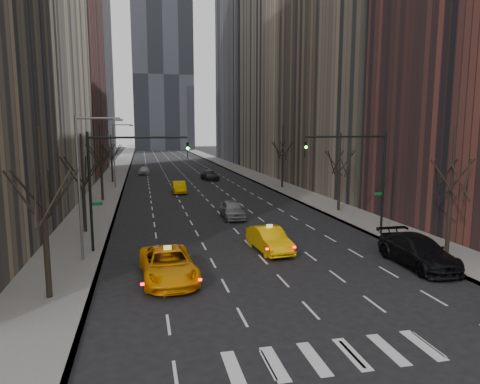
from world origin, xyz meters
TOP-DOWN VIEW (x-y plane):
  - ground at (0.00, 0.00)m, footprint 400.00×400.00m
  - sidewalk_left at (-12.25, 70.00)m, footprint 4.50×320.00m
  - sidewalk_right at (12.25, 70.00)m, footprint 4.50×320.00m
  - bld_left_far at (-21.50, 66.00)m, footprint 14.00×28.00m
  - bld_left_deep at (-21.50, 96.00)m, footprint 14.00×30.00m
  - bld_right_far at (21.50, 64.00)m, footprint 14.00×28.00m
  - bld_right_deep at (21.50, 95.00)m, footprint 14.00×30.00m
  - tower_far at (2.00, 170.00)m, footprint 24.00×24.00m
  - tree_lw_a at (-12.00, 4.00)m, footprint 3.36×3.50m
  - tree_lw_b at (-12.00, 18.00)m, footprint 3.36×3.50m
  - tree_lw_c at (-12.00, 34.00)m, footprint 3.36×3.50m
  - tree_lw_d at (-12.00, 52.00)m, footprint 3.36×3.50m
  - tree_rw_a at (12.00, 6.00)m, footprint 3.36×3.50m
  - tree_rw_b at (12.00, 22.00)m, footprint 3.36×3.50m
  - tree_rw_c at (12.00, 40.00)m, footprint 3.36×3.50m
  - traffic_mast_left at (-9.11, 12.00)m, footprint 6.69×0.39m
  - traffic_mast_right at (9.11, 12.00)m, footprint 6.69×0.39m
  - streetlight_near at (-10.84, 10.00)m, footprint 2.83×0.22m
  - streetlight_far at (-10.84, 45.00)m, footprint 2.83×0.22m
  - taxi_suv at (-6.15, 5.61)m, footprint 3.23×6.35m
  - taxi_sedan at (0.95, 9.75)m, footprint 2.20×5.16m
  - silver_sedan_ahead at (0.77, 21.21)m, footprint 2.14×4.95m
  - parked_suv_black at (8.88, 4.67)m, footprint 2.69×6.36m
  - far_taxi at (-2.72, 38.64)m, footprint 1.70×4.72m
  - far_suv_grey at (3.51, 52.61)m, footprint 2.86×5.61m
  - far_car_white at (-7.06, 64.09)m, footprint 2.20×4.55m

SIDE VIEW (x-z plane):
  - ground at x=0.00m, z-range 0.00..0.00m
  - sidewalk_left at x=-12.25m, z-range 0.00..0.15m
  - sidewalk_right at x=12.25m, z-range 0.00..0.15m
  - far_car_white at x=-7.06m, z-range 0.00..1.50m
  - far_taxi at x=-2.72m, z-range 0.00..1.55m
  - far_suv_grey at x=3.51m, z-range 0.00..1.56m
  - taxi_sedan at x=0.95m, z-range 0.00..1.66m
  - silver_sedan_ahead at x=0.77m, z-range 0.00..1.66m
  - taxi_suv at x=-6.15m, z-range 0.00..1.72m
  - parked_suv_black at x=8.88m, z-range 0.00..1.83m
  - tree_lw_d at x=-12.00m, z-range -0.12..7.24m
  - tree_lw_b at x=-12.00m, z-range -0.19..7.63m
  - tree_rw_b at x=12.00m, z-range -0.19..7.63m
  - tree_lw_a at x=-12.00m, z-range -0.26..8.02m
  - tree_rw_a at x=12.00m, z-range -0.26..8.02m
  - tree_lw_c at x=-12.00m, z-range -0.33..8.41m
  - tree_rw_c at x=12.00m, z-range -0.33..8.41m
  - traffic_mast_left at x=-9.11m, z-range 1.49..9.49m
  - traffic_mast_right at x=9.11m, z-range 1.49..9.49m
  - streetlight_near at x=-10.84m, z-range 1.12..10.12m
  - streetlight_far at x=-10.84m, z-range 1.12..10.12m
  - bld_left_far at x=-21.50m, z-range 0.00..44.00m
  - bld_right_far at x=21.50m, z-range 0.00..50.00m
  - bld_right_deep at x=21.50m, z-range 0.00..58.00m
  - bld_left_deep at x=-21.50m, z-range 0.00..60.00m
  - tower_far at x=2.00m, z-range 0.00..120.00m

